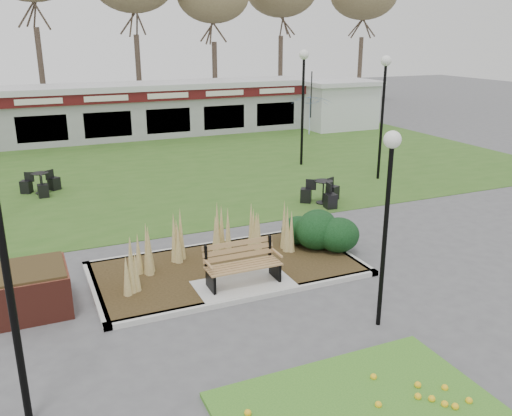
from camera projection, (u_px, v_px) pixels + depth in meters
name	position (u px, v px, depth m)	size (l,w,h in m)	color
ground	(246.00, 291.00, 12.11)	(100.00, 100.00, 0.00)	#515154
lawn	(135.00, 171.00, 22.56)	(34.00, 16.00, 0.02)	#315A1C
flower_bed	(365.00, 415.00, 8.08)	(4.20, 3.00, 0.16)	#367421
planting_bed	(272.00, 247.00, 13.66)	(6.75, 3.40, 1.27)	#2D2412
park_bench	(242.00, 263.00, 12.14)	(1.70, 0.66, 0.93)	#AB7B4D
brick_planter	(31.00, 289.00, 11.15)	(1.50, 1.50, 0.95)	maroon
food_pavilion	(103.00, 112.00, 29.05)	(24.60, 3.40, 2.90)	#949496
service_hut	(338.00, 104.00, 32.50)	(4.40, 3.40, 2.83)	silver
lamp_post_near_right	(389.00, 188.00, 9.88)	(0.32, 0.32, 3.87)	black
lamp_post_mid_right	(303.00, 82.00, 22.61)	(0.40, 0.40, 4.86)	black
lamp_post_far_right	(384.00, 91.00, 20.37)	(0.39, 0.39, 4.72)	black
bistro_set_b	(41.00, 186.00, 19.38)	(1.41, 1.27, 0.75)	black
bistro_set_c	(323.00, 196.00, 18.25)	(1.47, 1.34, 0.78)	black
patio_umbrella	(311.00, 115.00, 26.39)	(2.80, 2.82, 2.66)	black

